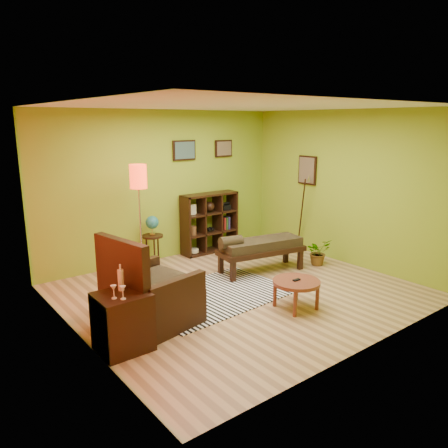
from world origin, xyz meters
TOP-DOWN VIEW (x-y plane):
  - ground at (0.00, 0.00)m, footprint 5.00×5.00m
  - room_shell at (-0.09, 0.01)m, footprint 5.04×4.54m
  - zebra_rug at (-0.42, 0.12)m, footprint 2.37×1.64m
  - coffee_table at (0.23, -0.96)m, footprint 0.67×0.67m
  - armchair at (-1.66, -0.14)m, footprint 1.17×1.17m
  - side_cabinet at (-2.20, -0.53)m, footprint 0.58×0.53m
  - floor_lamp at (-0.90, 1.51)m, footprint 0.29×0.29m
  - globe_table at (-0.43, 1.97)m, footprint 0.38×0.38m
  - cube_shelf at (0.91, 2.03)m, footprint 1.20×0.35m
  - bench at (0.85, 0.50)m, footprint 1.62×0.82m
  - potted_plant at (1.98, 0.13)m, footprint 0.51×0.55m

SIDE VIEW (x-z plane):
  - ground at x=0.00m, z-range 0.00..0.00m
  - zebra_rug at x=-0.42m, z-range 0.00..0.01m
  - potted_plant at x=1.98m, z-range 0.00..0.38m
  - side_cabinet at x=-2.20m, z-range -0.15..0.85m
  - coffee_table at x=0.23m, z-range 0.14..0.57m
  - armchair at x=-1.66m, z-range -0.24..0.99m
  - bench at x=0.85m, z-range 0.10..0.82m
  - cube_shelf at x=0.91m, z-range 0.00..1.20m
  - globe_table at x=-0.43m, z-range 0.24..1.16m
  - floor_lamp at x=-0.90m, z-range 0.59..2.51m
  - room_shell at x=-0.09m, z-range 0.39..3.21m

